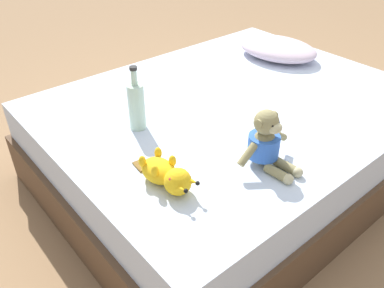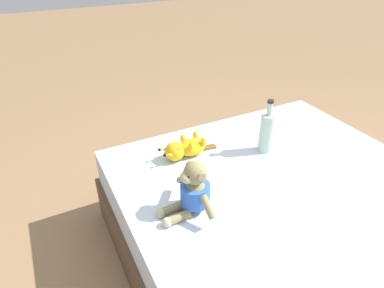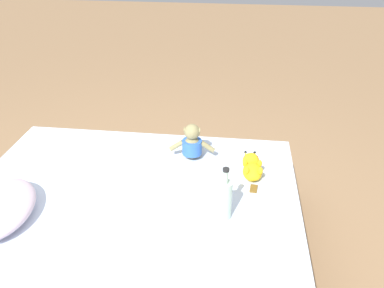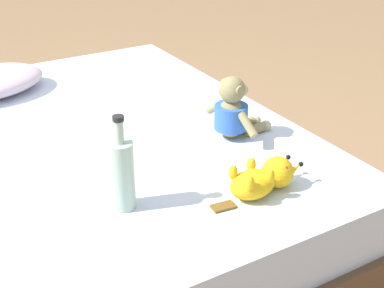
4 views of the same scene
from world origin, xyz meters
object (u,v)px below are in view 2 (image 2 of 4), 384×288
(plush_yellow_creature, at_px, (185,148))
(bed, at_px, (313,256))
(plush_monkey, at_px, (193,191))
(glass_bottle, at_px, (267,132))

(plush_yellow_creature, bearing_deg, bed, 115.12)
(plush_monkey, bearing_deg, glass_bottle, -157.31)
(bed, xyz_separation_m, plush_monkey, (0.45, -0.29, 0.33))
(bed, distance_m, plush_monkey, 0.63)
(bed, bearing_deg, glass_bottle, -100.31)
(bed, distance_m, glass_bottle, 0.63)
(plush_monkey, bearing_deg, plush_yellow_creature, -111.09)
(bed, height_order, plush_yellow_creature, plush_yellow_creature)
(plush_monkey, xyz_separation_m, plush_yellow_creature, (-0.14, -0.37, -0.05))
(bed, relative_size, glass_bottle, 6.42)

